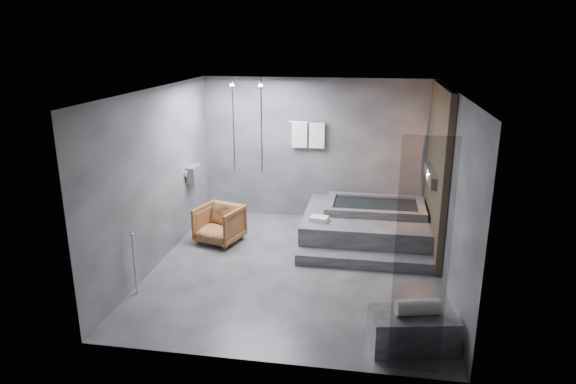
# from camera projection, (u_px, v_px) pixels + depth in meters

# --- Properties ---
(room) EXTENTS (5.00, 5.04, 2.82)m
(room) POSITION_uv_depth(u_px,v_px,m) (325.00, 160.00, 7.86)
(room) COLOR #2F2F32
(room) RESTS_ON ground
(tub_deck) EXTENTS (2.20, 2.00, 0.50)m
(tub_deck) POSITION_uv_depth(u_px,v_px,m) (366.00, 226.00, 9.32)
(tub_deck) COLOR #343437
(tub_deck) RESTS_ON ground
(tub_step) EXTENTS (2.20, 0.36, 0.18)m
(tub_step) POSITION_uv_depth(u_px,v_px,m) (364.00, 260.00, 8.26)
(tub_step) COLOR #343437
(tub_step) RESTS_ON ground
(concrete_bench) EXTENTS (1.07, 0.72, 0.44)m
(concrete_bench) POSITION_uv_depth(u_px,v_px,m) (412.00, 331.00, 6.05)
(concrete_bench) COLOR #333335
(concrete_bench) RESTS_ON ground
(driftwood_chair) EXTENTS (0.90, 0.92, 0.67)m
(driftwood_chair) POSITION_uv_depth(u_px,v_px,m) (219.00, 224.00, 9.15)
(driftwood_chair) COLOR #4C2913
(driftwood_chair) RESTS_ON ground
(rolled_towel) EXTENTS (0.54, 0.30, 0.19)m
(rolled_towel) POSITION_uv_depth(u_px,v_px,m) (418.00, 307.00, 5.95)
(rolled_towel) COLOR white
(rolled_towel) RESTS_ON concrete_bench
(deck_towel) EXTENTS (0.34, 0.27, 0.08)m
(deck_towel) POSITION_uv_depth(u_px,v_px,m) (319.00, 219.00, 8.82)
(deck_towel) COLOR silver
(deck_towel) RESTS_ON tub_deck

